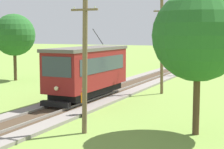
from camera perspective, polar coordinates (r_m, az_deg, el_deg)
red_tram at (r=25.84m, az=-3.79°, el=0.68°), size 2.60×8.54×4.79m
freight_car at (r=53.27m, az=11.34°, el=2.88°), size 2.40×5.20×2.31m
utility_pole_near_tram at (r=17.39m, az=-4.27°, el=1.99°), size 1.40×0.45×6.70m
utility_pole_mid at (r=28.86m, az=7.79°, el=4.42°), size 1.40×0.59×7.39m
utility_pole_far at (r=42.35m, az=13.30°, el=5.23°), size 1.40×0.46×7.80m
utility_pole_distant at (r=53.88m, az=15.77°, el=4.89°), size 1.40×0.57×6.85m
track_worker at (r=20.96m, az=-4.42°, el=-4.03°), size 0.33×0.43×1.78m
tree_left_near at (r=17.44m, az=13.30°, el=5.92°), size 4.29×4.29×6.85m
tree_right_near at (r=38.21m, az=-15.03°, el=5.98°), size 4.23×4.23×6.74m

